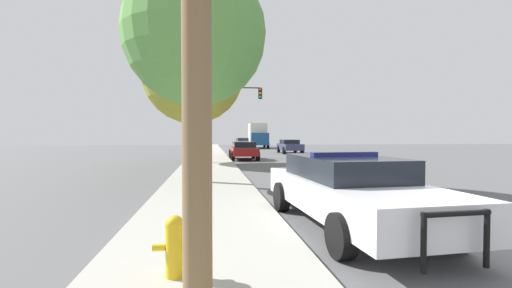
{
  "coord_description": "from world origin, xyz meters",
  "views": [
    {
      "loc": [
        -5.05,
        -5.07,
        1.8
      ],
      "look_at": [
        -1.76,
        18.89,
        1.14
      ],
      "focal_mm": 24.0,
      "sensor_mm": 36.0,
      "label": 1
    }
  ],
  "objects_px": {
    "fire_hydrant": "(174,244)",
    "tree_sidewalk_mid": "(193,73)",
    "car_background_oncoming": "(290,146)",
    "car_background_distant": "(242,142)",
    "police_car": "(349,189)",
    "car_background_midblock": "(244,150)",
    "tree_sidewalk_near": "(195,35)",
    "box_truck": "(258,135)",
    "traffic_light": "(230,106)"
  },
  "relations": [
    {
      "from": "tree_sidewalk_mid",
      "to": "tree_sidewalk_near",
      "type": "height_order",
      "value": "tree_sidewalk_mid"
    },
    {
      "from": "police_car",
      "to": "car_background_oncoming",
      "type": "xyz_separation_m",
      "value": [
        5.04,
        25.99,
        -0.01
      ]
    },
    {
      "from": "traffic_light",
      "to": "car_background_distant",
      "type": "distance_m",
      "value": 21.81
    },
    {
      "from": "tree_sidewalk_mid",
      "to": "tree_sidewalk_near",
      "type": "xyz_separation_m",
      "value": [
        0.47,
        -8.89,
        -0.22
      ]
    },
    {
      "from": "car_background_oncoming",
      "to": "tree_sidewalk_mid",
      "type": "bearing_deg",
      "value": 53.32
    },
    {
      "from": "traffic_light",
      "to": "tree_sidewalk_mid",
      "type": "relative_size",
      "value": 0.67
    },
    {
      "from": "box_truck",
      "to": "fire_hydrant",
      "type": "bearing_deg",
      "value": 83.81
    },
    {
      "from": "police_car",
      "to": "car_background_midblock",
      "type": "relative_size",
      "value": 1.32
    },
    {
      "from": "car_background_oncoming",
      "to": "tree_sidewalk_mid",
      "type": "height_order",
      "value": "tree_sidewalk_mid"
    },
    {
      "from": "traffic_light",
      "to": "fire_hydrant",
      "type": "bearing_deg",
      "value": -95.07
    },
    {
      "from": "car_background_midblock",
      "to": "box_truck",
      "type": "relative_size",
      "value": 0.57
    },
    {
      "from": "fire_hydrant",
      "to": "traffic_light",
      "type": "xyz_separation_m",
      "value": [
        2.13,
        23.96,
        3.64
      ]
    },
    {
      "from": "car_background_oncoming",
      "to": "police_car",
      "type": "bearing_deg",
      "value": 80.24
    },
    {
      "from": "car_background_midblock",
      "to": "tree_sidewalk_near",
      "type": "xyz_separation_m",
      "value": [
        -2.95,
        -12.28,
        4.62
      ]
    },
    {
      "from": "police_car",
      "to": "car_background_distant",
      "type": "relative_size",
      "value": 1.33
    },
    {
      "from": "car_background_oncoming",
      "to": "tree_sidewalk_near",
      "type": "xyz_separation_m",
      "value": [
        -8.24,
        -20.08,
        4.6
      ]
    },
    {
      "from": "fire_hydrant",
      "to": "car_background_oncoming",
      "type": "height_order",
      "value": "car_background_oncoming"
    },
    {
      "from": "fire_hydrant",
      "to": "car_background_midblock",
      "type": "height_order",
      "value": "car_background_midblock"
    },
    {
      "from": "fire_hydrant",
      "to": "tree_sidewalk_near",
      "type": "bearing_deg",
      "value": 90.51
    },
    {
      "from": "car_background_midblock",
      "to": "tree_sidewalk_near",
      "type": "distance_m",
      "value": 13.45
    },
    {
      "from": "tree_sidewalk_near",
      "to": "car_background_distant",
      "type": "bearing_deg",
      "value": 82.01
    },
    {
      "from": "car_background_distant",
      "to": "box_truck",
      "type": "xyz_separation_m",
      "value": [
        1.86,
        -3.19,
        1.04
      ]
    },
    {
      "from": "car_background_midblock",
      "to": "tree_sidewalk_mid",
      "type": "distance_m",
      "value": 6.83
    },
    {
      "from": "police_car",
      "to": "car_background_oncoming",
      "type": "distance_m",
      "value": 26.47
    },
    {
      "from": "traffic_light",
      "to": "car_background_midblock",
      "type": "distance_m",
      "value": 4.93
    },
    {
      "from": "car_background_distant",
      "to": "tree_sidewalk_near",
      "type": "distance_m",
      "value": 37.69
    },
    {
      "from": "box_truck",
      "to": "tree_sidewalk_near",
      "type": "xyz_separation_m",
      "value": [
        -7.06,
        -33.86,
        3.56
      ]
    },
    {
      "from": "car_background_distant",
      "to": "car_background_oncoming",
      "type": "bearing_deg",
      "value": -83.5
    },
    {
      "from": "car_background_oncoming",
      "to": "box_truck",
      "type": "relative_size",
      "value": 0.64
    },
    {
      "from": "police_car",
      "to": "car_background_distant",
      "type": "height_order",
      "value": "police_car"
    },
    {
      "from": "car_background_midblock",
      "to": "police_car",
      "type": "bearing_deg",
      "value": -89.17
    },
    {
      "from": "car_background_midblock",
      "to": "car_background_oncoming",
      "type": "bearing_deg",
      "value": 55.9
    },
    {
      "from": "fire_hydrant",
      "to": "tree_sidewalk_mid",
      "type": "height_order",
      "value": "tree_sidewalk_mid"
    },
    {
      "from": "police_car",
      "to": "tree_sidewalk_mid",
      "type": "distance_m",
      "value": 15.98
    },
    {
      "from": "car_background_oncoming",
      "to": "tree_sidewalk_near",
      "type": "bearing_deg",
      "value": 68.89
    },
    {
      "from": "car_background_midblock",
      "to": "box_truck",
      "type": "distance_m",
      "value": 21.98
    },
    {
      "from": "traffic_light",
      "to": "car_background_distant",
      "type": "height_order",
      "value": "traffic_light"
    },
    {
      "from": "traffic_light",
      "to": "box_truck",
      "type": "height_order",
      "value": "traffic_light"
    },
    {
      "from": "car_background_midblock",
      "to": "car_background_oncoming",
      "type": "xyz_separation_m",
      "value": [
        5.29,
        7.8,
        0.02
      ]
    },
    {
      "from": "fire_hydrant",
      "to": "tree_sidewalk_near",
      "type": "xyz_separation_m",
      "value": [
        -0.07,
        8.24,
        4.81
      ]
    },
    {
      "from": "car_background_midblock",
      "to": "fire_hydrant",
      "type": "bearing_deg",
      "value": -97.96
    },
    {
      "from": "police_car",
      "to": "car_background_oncoming",
      "type": "bearing_deg",
      "value": -104.51
    },
    {
      "from": "box_truck",
      "to": "tree_sidewalk_mid",
      "type": "distance_m",
      "value": 26.35
    },
    {
      "from": "car_background_oncoming",
      "to": "car_background_distant",
      "type": "distance_m",
      "value": 17.23
    },
    {
      "from": "police_car",
      "to": "car_background_midblock",
      "type": "distance_m",
      "value": 18.19
    },
    {
      "from": "traffic_light",
      "to": "police_car",
      "type": "bearing_deg",
      "value": -87.34
    },
    {
      "from": "police_car",
      "to": "tree_sidewalk_mid",
      "type": "relative_size",
      "value": 0.63
    },
    {
      "from": "car_background_distant",
      "to": "fire_hydrant",
      "type": "bearing_deg",
      "value": -100.12
    },
    {
      "from": "police_car",
      "to": "box_truck",
      "type": "relative_size",
      "value": 0.75
    },
    {
      "from": "tree_sidewalk_mid",
      "to": "traffic_light",
      "type": "bearing_deg",
      "value": 68.65
    }
  ]
}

